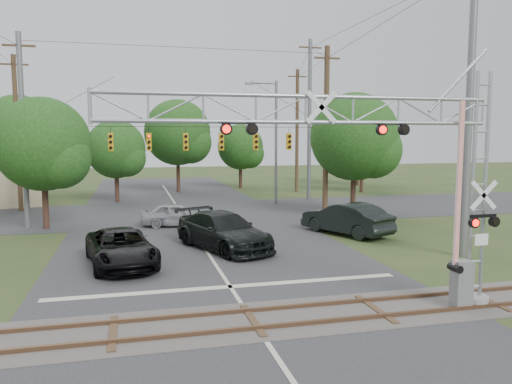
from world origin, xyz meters
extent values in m
plane|color=#283C1C|center=(0.00, 0.00, 0.00)|extent=(160.00, 160.00, 0.00)
cube|color=#2C2C2E|center=(0.00, 10.00, 0.01)|extent=(14.00, 90.00, 0.02)
cube|color=#2C2C2E|center=(0.00, 24.00, 0.01)|extent=(90.00, 12.00, 0.02)
cube|color=#46413D|center=(0.00, 2.00, 0.02)|extent=(90.00, 3.20, 0.05)
cube|color=brown|center=(0.00, 1.28, 0.09)|extent=(90.00, 0.12, 0.14)
cube|color=brown|center=(0.00, 2.72, 0.09)|extent=(90.00, 0.12, 0.14)
cylinder|color=gray|center=(7.34, 1.70, 0.16)|extent=(0.94, 0.94, 0.31)
cube|color=silver|center=(7.29, 1.39, 2.24)|extent=(0.47, 0.03, 0.36)
cube|color=slate|center=(6.71, 1.49, 0.78)|extent=(0.57, 0.47, 1.56)
cube|color=red|center=(6.45, 1.49, 3.96)|extent=(0.15, 0.09, 5.21)
cylinder|color=slate|center=(-9.50, 20.00, 5.75)|extent=(0.32, 0.32, 11.50)
cylinder|color=#3A2D1B|center=(9.50, 20.00, 5.75)|extent=(0.36, 0.36, 11.50)
cylinder|color=black|center=(0.00, 20.00, 6.11)|extent=(19.00, 0.03, 0.03)
cube|color=orange|center=(-6.86, 20.00, 5.16)|extent=(0.30, 0.30, 1.10)
cube|color=orange|center=(-4.57, 20.00, 5.16)|extent=(0.30, 0.30, 1.10)
cube|color=orange|center=(-2.29, 20.00, 5.16)|extent=(0.30, 0.30, 1.10)
cube|color=orange|center=(0.00, 20.00, 5.16)|extent=(0.30, 0.30, 1.10)
cube|color=orange|center=(2.29, 20.00, 5.16)|extent=(0.30, 0.30, 1.10)
cube|color=orange|center=(4.57, 20.00, 5.16)|extent=(0.30, 0.30, 1.10)
cube|color=orange|center=(6.86, 20.00, 5.16)|extent=(0.30, 0.30, 1.10)
imported|color=black|center=(-3.90, 9.70, 0.77)|extent=(3.41, 5.88, 1.54)
imported|color=black|center=(0.89, 11.74, 0.90)|extent=(4.71, 6.66, 1.79)
imported|color=#94959B|center=(-0.74, 18.58, 0.73)|extent=(4.55, 2.54, 1.46)
imported|color=black|center=(8.26, 13.73, 0.90)|extent=(4.00, 5.76, 1.80)
cylinder|color=slate|center=(7.99, 26.89, 4.96)|extent=(0.22, 0.22, 9.91)
cylinder|color=slate|center=(6.88, 26.89, 9.69)|extent=(2.20, 0.13, 0.13)
cube|color=slate|center=(5.78, 26.89, 9.64)|extent=(0.66, 0.28, 0.17)
cylinder|color=#3A2D1B|center=(-11.39, 27.68, 5.67)|extent=(0.34, 0.34, 11.33)
cube|color=#3A2D1B|center=(-11.39, 27.68, 10.63)|extent=(2.00, 0.12, 0.12)
cylinder|color=slate|center=(11.57, 28.94, 6.85)|extent=(0.34, 0.34, 13.69)
cube|color=#3A2D1B|center=(11.57, 28.94, 12.99)|extent=(2.00, 0.12, 0.12)
cylinder|color=slate|center=(11.26, 7.56, 6.76)|extent=(0.34, 0.34, 13.53)
cylinder|color=#3A2D1B|center=(12.67, 35.48, 6.03)|extent=(0.34, 0.34, 12.06)
cube|color=#3A2D1B|center=(12.67, 35.48, 11.36)|extent=(2.00, 0.12, 0.12)
cylinder|color=#3D261B|center=(-13.71, 39.86, 2.17)|extent=(0.36, 0.36, 4.34)
sphere|color=#183E11|center=(-13.71, 39.86, 6.11)|extent=(6.70, 6.70, 6.70)
cylinder|color=#3D261B|center=(-8.41, 19.66, 1.79)|extent=(0.36, 0.36, 3.58)
sphere|color=#183E11|center=(-8.41, 19.66, 5.04)|extent=(5.53, 5.53, 5.53)
cylinder|color=#3D261B|center=(-4.62, 31.37, 1.58)|extent=(0.36, 0.36, 3.16)
sphere|color=#183E11|center=(-4.62, 31.37, 4.46)|extent=(4.89, 4.89, 4.89)
cylinder|color=#3D261B|center=(1.08, 37.71, 2.09)|extent=(0.36, 0.36, 4.18)
sphere|color=#183E11|center=(1.08, 37.71, 5.90)|extent=(6.47, 6.47, 6.47)
cylinder|color=#3D261B|center=(7.91, 40.12, 1.56)|extent=(0.36, 0.36, 3.12)
sphere|color=#183E11|center=(7.91, 40.12, 4.40)|extent=(4.83, 4.83, 4.83)
cylinder|color=#3D261B|center=(11.41, 19.64, 1.94)|extent=(0.36, 0.36, 3.88)
sphere|color=#183E11|center=(11.41, 19.64, 5.47)|extent=(6.00, 6.00, 6.00)
cylinder|color=#3D261B|center=(18.70, 33.29, 1.56)|extent=(0.36, 0.36, 3.12)
sphere|color=#183E11|center=(18.70, 33.29, 4.40)|extent=(4.83, 4.83, 4.83)
cylinder|color=#3D261B|center=(21.38, 39.82, 1.86)|extent=(0.36, 0.36, 3.72)
sphere|color=#183E11|center=(21.38, 39.82, 5.24)|extent=(5.74, 5.74, 5.74)
camera|label=1|loc=(-3.37, -11.89, 5.46)|focal=35.00mm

